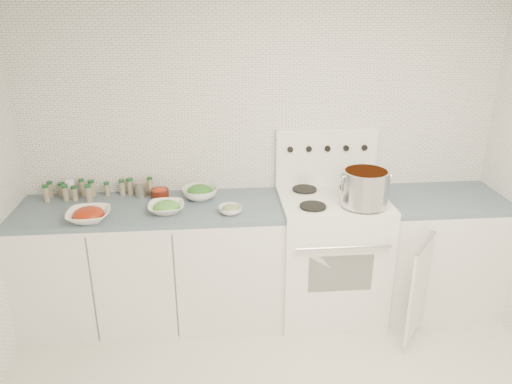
# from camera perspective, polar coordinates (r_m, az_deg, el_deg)

# --- Properties ---
(room_walls) EXTENTS (3.54, 3.04, 2.52)m
(room_walls) POSITION_cam_1_polar(r_m,az_deg,el_deg) (2.21, 4.60, 2.49)
(room_walls) COLOR white
(room_walls) RESTS_ON ground
(counter_left) EXTENTS (1.85, 0.62, 0.90)m
(counter_left) POSITION_cam_1_polar(r_m,az_deg,el_deg) (3.76, -11.60, -8.01)
(counter_left) COLOR white
(counter_left) RESTS_ON ground
(stove) EXTENTS (0.76, 0.70, 1.36)m
(stove) POSITION_cam_1_polar(r_m,az_deg,el_deg) (3.80, 8.42, -6.66)
(stove) COLOR white
(stove) RESTS_ON ground
(counter_right) EXTENTS (0.89, 0.94, 0.90)m
(counter_right) POSITION_cam_1_polar(r_m,az_deg,el_deg) (4.08, 19.77, -6.45)
(counter_right) COLOR white
(counter_right) RESTS_ON ground
(stock_pot) EXTENTS (0.34, 0.32, 0.24)m
(stock_pot) POSITION_cam_1_polar(r_m,az_deg,el_deg) (3.44, 12.36, 0.64)
(stock_pot) COLOR silver
(stock_pot) RESTS_ON stove
(bowl_tomato) EXTENTS (0.28, 0.28, 0.09)m
(bowl_tomato) POSITION_cam_1_polar(r_m,az_deg,el_deg) (3.44, -18.60, -2.48)
(bowl_tomato) COLOR white
(bowl_tomato) RESTS_ON counter_left
(bowl_snowpea) EXTENTS (0.25, 0.25, 0.08)m
(bowl_snowpea) POSITION_cam_1_polar(r_m,az_deg,el_deg) (3.45, -10.22, -1.72)
(bowl_snowpea) COLOR white
(bowl_snowpea) RESTS_ON counter_left
(bowl_broccoli) EXTENTS (0.29, 0.29, 0.10)m
(bowl_broccoli) POSITION_cam_1_polar(r_m,az_deg,el_deg) (3.64, -6.45, -0.02)
(bowl_broccoli) COLOR white
(bowl_broccoli) RESTS_ON counter_left
(bowl_zucchini) EXTENTS (0.20, 0.20, 0.06)m
(bowl_zucchini) POSITION_cam_1_polar(r_m,az_deg,el_deg) (3.38, -2.94, -1.99)
(bowl_zucchini) COLOR white
(bowl_zucchini) RESTS_ON counter_left
(bowl_pepper) EXTENTS (0.13, 0.13, 0.08)m
(bowl_pepper) POSITION_cam_1_polar(r_m,az_deg,el_deg) (3.69, -10.94, -0.09)
(bowl_pepper) COLOR #51180E
(bowl_pepper) RESTS_ON counter_left
(salt_canister) EXTENTS (0.08, 0.08, 0.13)m
(salt_canister) POSITION_cam_1_polar(r_m,az_deg,el_deg) (3.87, -20.45, 0.30)
(salt_canister) COLOR white
(salt_canister) RESTS_ON counter_left
(tin_can) EXTENTS (0.11, 0.11, 0.11)m
(tin_can) POSITION_cam_1_polar(r_m,az_deg,el_deg) (3.74, -13.02, 0.32)
(tin_can) COLOR gray
(tin_can) RESTS_ON counter_left
(spice_cluster) EXTENTS (0.76, 0.16, 0.14)m
(spice_cluster) POSITION_cam_1_polar(r_m,az_deg,el_deg) (3.82, -18.43, 0.27)
(spice_cluster) COLOR gray
(spice_cluster) RESTS_ON counter_left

